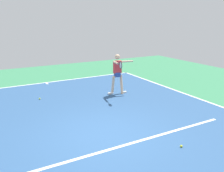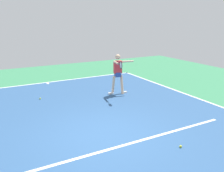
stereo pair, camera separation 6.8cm
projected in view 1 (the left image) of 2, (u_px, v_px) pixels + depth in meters
name	position (u px, v px, depth m)	size (l,w,h in m)	color
ground_plane	(104.00, 134.00, 6.93)	(22.57, 22.57, 0.00)	#388456
court_surface	(104.00, 134.00, 6.93)	(9.93, 13.36, 0.00)	#2D5484
court_line_baseline_near	(46.00, 83.00, 12.52)	(9.93, 0.10, 0.01)	white
court_line_sideline_left	(218.00, 106.00, 9.22)	(0.10, 13.36, 0.01)	white
court_line_service	(118.00, 147.00, 6.25)	(7.45, 0.10, 0.01)	white
court_line_centre_mark	(47.00, 83.00, 12.35)	(0.10, 0.30, 0.01)	white
tennis_player	(118.00, 71.00, 10.39)	(1.14, 1.20, 1.77)	beige
tennis_ball_far_corner	(40.00, 99.00, 9.92)	(0.07, 0.07, 0.07)	#C6E53D
tennis_ball_by_baseline	(181.00, 146.00, 6.23)	(0.07, 0.07, 0.07)	yellow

